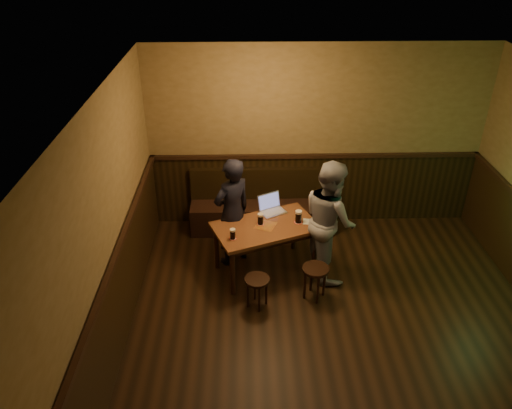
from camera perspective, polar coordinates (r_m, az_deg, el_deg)
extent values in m
cube|color=black|center=(5.87, 9.94, -17.13)|extent=(5.00, 6.00, 0.02)
cube|color=beige|center=(4.29, 13.23, 9.58)|extent=(5.00, 6.00, 0.02)
cube|color=olive|center=(7.55, 6.87, 7.57)|extent=(5.00, 0.02, 2.80)
cube|color=olive|center=(5.04, -17.90, -6.13)|extent=(0.02, 6.00, 2.80)
cube|color=black|center=(7.88, 6.53, 1.77)|extent=(4.98, 0.04, 1.10)
cube|color=black|center=(5.56, -16.21, -13.25)|extent=(0.04, 5.98, 1.10)
cube|color=black|center=(7.60, 6.81, 5.51)|extent=(4.98, 0.06, 0.06)
cube|color=black|center=(5.18, -16.79, -8.56)|extent=(0.06, 5.98, 0.06)
cube|color=black|center=(7.74, 0.75, -1.35)|extent=(2.20, 0.50, 0.45)
cube|color=black|center=(7.68, 0.72, 2.45)|extent=(2.20, 0.10, 0.50)
cube|color=brown|center=(6.61, 1.10, -2.59)|extent=(1.53, 1.21, 0.05)
cube|color=black|center=(6.65, 1.09, -3.11)|extent=(1.38, 1.06, 0.08)
cube|color=maroon|center=(6.59, 1.10, -2.40)|extent=(0.33, 0.33, 0.00)
cylinder|color=black|center=(6.40, -2.70, -7.80)|extent=(0.07, 0.07, 0.67)
cylinder|color=black|center=(6.87, -4.53, -4.90)|extent=(0.07, 0.07, 0.67)
cylinder|color=black|center=(6.81, 6.72, -5.34)|extent=(0.07, 0.07, 0.67)
cylinder|color=black|center=(7.26, 4.37, -2.79)|extent=(0.07, 0.07, 0.67)
cylinder|color=black|center=(6.17, 0.14, -8.59)|extent=(0.37, 0.37, 0.04)
cylinder|color=black|center=(6.32, 1.20, -9.86)|extent=(0.03, 0.03, 0.40)
cylinder|color=black|center=(6.39, -0.12, -9.36)|extent=(0.03, 0.03, 0.40)
cylinder|color=black|center=(6.28, -0.94, -10.19)|extent=(0.03, 0.03, 0.40)
cylinder|color=black|center=(6.21, 0.40, -10.71)|extent=(0.03, 0.03, 0.40)
cylinder|color=black|center=(6.32, 6.83, -7.34)|extent=(0.40, 0.40, 0.04)
cylinder|color=black|center=(6.50, 7.81, -8.71)|extent=(0.04, 0.04, 0.44)
cylinder|color=black|center=(6.55, 6.35, -8.21)|extent=(0.04, 0.04, 0.44)
cylinder|color=black|center=(6.42, 5.61, -9.07)|extent=(0.04, 0.04, 0.44)
cylinder|color=black|center=(6.36, 7.10, -9.60)|extent=(0.04, 0.04, 0.44)
cylinder|color=#B31D16|center=(6.34, -2.66, -3.91)|extent=(0.09, 0.09, 0.00)
cylinder|color=silver|center=(6.34, -2.66, -3.88)|extent=(0.08, 0.08, 0.00)
cylinder|color=black|center=(6.30, -2.68, -3.44)|extent=(0.07, 0.07, 0.11)
cylinder|color=beige|center=(6.27, -2.69, -2.91)|extent=(0.07, 0.07, 0.03)
cylinder|color=#B31D16|center=(6.62, 0.51, -2.24)|extent=(0.10, 0.10, 0.00)
cylinder|color=silver|center=(6.62, 0.51, -2.21)|extent=(0.09, 0.09, 0.00)
cylinder|color=black|center=(6.59, 0.52, -1.74)|extent=(0.08, 0.08, 0.12)
cylinder|color=beige|center=(6.55, 0.52, -1.17)|extent=(0.08, 0.08, 0.03)
cylinder|color=#B31D16|center=(6.68, 4.84, -2.03)|extent=(0.12, 0.12, 0.00)
cylinder|color=silver|center=(6.68, 4.84, -2.00)|extent=(0.10, 0.10, 0.00)
cylinder|color=black|center=(6.65, 4.87, -1.48)|extent=(0.08, 0.08, 0.14)
cylinder|color=beige|center=(6.60, 4.90, -0.84)|extent=(0.09, 0.09, 0.03)
cube|color=silver|center=(6.88, 1.96, -0.87)|extent=(0.41, 0.37, 0.02)
cube|color=#B2B2B7|center=(6.87, 1.96, -0.80)|extent=(0.36, 0.31, 0.00)
cube|color=silver|center=(6.90, 1.47, 0.43)|extent=(0.33, 0.22, 0.22)
cube|color=#606BB3|center=(6.90, 1.52, 0.39)|extent=(0.30, 0.19, 0.19)
cube|color=silver|center=(6.71, 6.34, -1.98)|extent=(0.24, 0.18, 0.00)
imported|color=black|center=(6.75, -2.73, -0.91)|extent=(0.69, 0.65, 1.58)
imported|color=gray|center=(6.58, 8.41, -1.72)|extent=(0.81, 0.94, 1.66)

